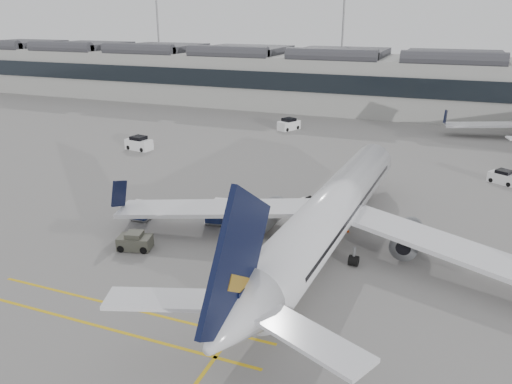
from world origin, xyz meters
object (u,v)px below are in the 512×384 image
at_px(belt_loader, 311,210).
at_px(pushback_tug, 135,242).
at_px(airliner_main, 330,213).
at_px(baggage_cart_a, 239,217).
at_px(ramp_agent_a, 251,215).
at_px(ramp_agent_b, 256,220).

relative_size(belt_loader, pushback_tug, 1.48).
height_order(airliner_main, pushback_tug, airliner_main).
xyz_separation_m(baggage_cart_a, ramp_agent_a, (0.75, 1.14, -0.13)).
relative_size(airliner_main, baggage_cart_a, 24.79).
height_order(ramp_agent_a, ramp_agent_b, ramp_agent_b).
xyz_separation_m(ramp_agent_a, ramp_agent_b, (0.94, -1.09, 0.04)).
bearing_deg(belt_loader, ramp_agent_a, -122.00).
relative_size(ramp_agent_b, pushback_tug, 0.53).
bearing_deg(belt_loader, baggage_cart_a, -119.19).
bearing_deg(ramp_agent_b, airliner_main, 151.73).
bearing_deg(pushback_tug, belt_loader, 33.12).
bearing_deg(baggage_cart_a, airliner_main, -13.80).
relative_size(belt_loader, baggage_cart_a, 2.68).
distance_m(airliner_main, ramp_agent_b, 8.10).
bearing_deg(ramp_agent_a, pushback_tug, -157.60).
bearing_deg(baggage_cart_a, pushback_tug, -132.14).
distance_m(airliner_main, baggage_cart_a, 9.65).
distance_m(belt_loader, ramp_agent_b, 6.59).
distance_m(airliner_main, pushback_tug, 16.96).
distance_m(belt_loader, pushback_tug, 17.88).
height_order(belt_loader, baggage_cart_a, belt_loader).
bearing_deg(pushback_tug, ramp_agent_b, 29.86).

